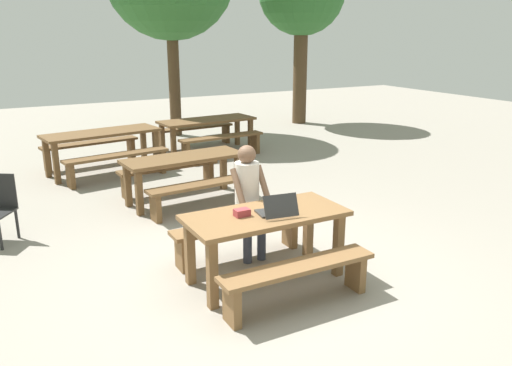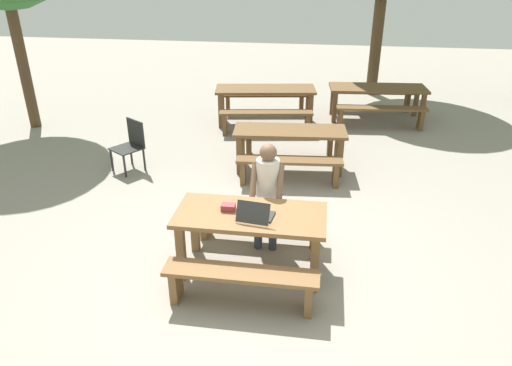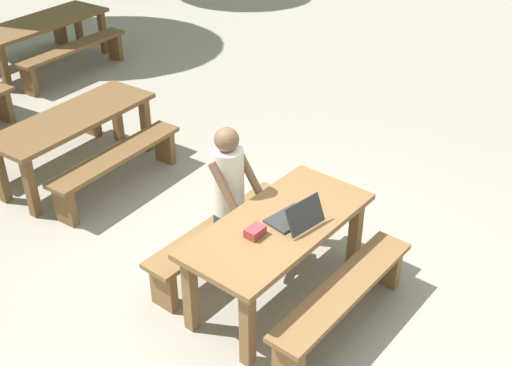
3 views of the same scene
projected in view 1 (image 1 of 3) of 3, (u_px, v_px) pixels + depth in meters
The scene contains 16 objects.
ground_plane at pixel (265, 279), 5.50m from camera, with size 30.00×30.00×0.00m, color gray.
picnic_table_front at pixel (265, 224), 5.32m from camera, with size 1.66×0.77×0.74m.
bench_near at pixel (298, 275), 4.88m from camera, with size 1.59×0.30×0.42m.
bench_far at pixel (238, 231), 5.93m from camera, with size 1.59×0.30×0.42m.
laptop at pixel (277, 210), 5.21m from camera, with size 0.40×0.38×0.24m.
small_pouch at pixel (242, 213), 5.19m from camera, with size 0.15×0.11×0.07m.
person_seated at pixel (248, 195), 5.83m from camera, with size 0.39×0.40×1.31m.
picnic_table_mid at pixel (102, 138), 9.45m from camera, with size 2.15×1.04×0.76m.
bench_mid_south at pixel (117, 160), 9.03m from camera, with size 1.88×0.58×0.46m.
bench_mid_north at pixel (91, 147), 10.03m from camera, with size 1.88×0.58×0.46m.
picnic_table_rear at pixel (184, 164), 7.84m from camera, with size 1.88×0.81×0.71m.
bench_rear_south at pixel (202, 190), 7.44m from camera, with size 1.67×0.44×0.44m.
bench_rear_north at pixel (169, 172), 8.38m from camera, with size 1.67×0.44×0.44m.
picnic_table_distant at pixel (207, 124), 11.06m from camera, with size 2.09×0.93×0.72m.
bench_distant_south at pixel (222, 141), 10.63m from camera, with size 1.85×0.45×0.46m.
bench_distant_north at pixel (194, 131), 11.65m from camera, with size 1.85×0.45×0.46m.
Camera 1 is at (-2.46, -4.34, 2.53)m, focal length 36.38 mm.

